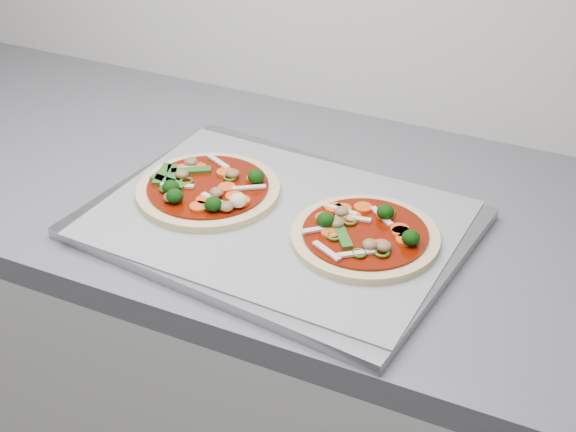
% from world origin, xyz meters
% --- Properties ---
extents(baking_tray, '(0.54, 0.43, 0.02)m').
position_xyz_m(baking_tray, '(-0.41, 1.22, 0.91)').
color(baking_tray, '#95969B').
rests_on(baking_tray, countertop).
extents(parchment, '(0.49, 0.37, 0.00)m').
position_xyz_m(parchment, '(-0.41, 1.22, 0.92)').
color(parchment, gray).
rests_on(parchment, baking_tray).
extents(pizza_left, '(0.24, 0.24, 0.03)m').
position_xyz_m(pizza_left, '(-0.53, 1.23, 0.93)').
color(pizza_left, '#D0BB7D').
rests_on(pizza_left, parchment).
extents(pizza_right, '(0.21, 0.21, 0.03)m').
position_xyz_m(pizza_right, '(-0.29, 1.21, 0.93)').
color(pizza_right, '#D0BB7D').
rests_on(pizza_right, parchment).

